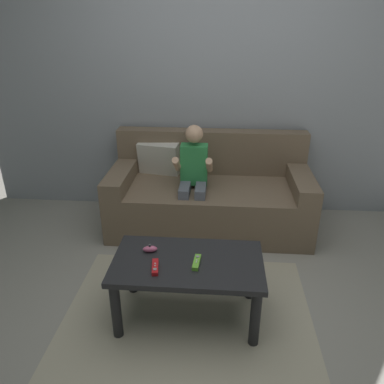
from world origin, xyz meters
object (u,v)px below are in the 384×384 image
(game_remote_red_near_edge, at_px, (155,267))
(couch, at_px, (209,195))
(person_seated_on_couch, at_px, (193,176))
(coffee_table, at_px, (188,270))
(nunchuk_pink, at_px, (150,249))
(game_remote_lime_far_corner, at_px, (197,262))

(game_remote_red_near_edge, bearing_deg, couch, 78.63)
(couch, height_order, person_seated_on_couch, person_seated_on_couch)
(person_seated_on_couch, height_order, coffee_table, person_seated_on_couch)
(person_seated_on_couch, bearing_deg, nunchuk_pink, -101.72)
(couch, height_order, nunchuk_pink, couch)
(nunchuk_pink, bearing_deg, couch, 74.06)
(couch, height_order, game_remote_red_near_edge, couch)
(game_remote_red_near_edge, bearing_deg, person_seated_on_couch, 83.08)
(nunchuk_pink, bearing_deg, game_remote_lime_far_corner, -19.57)
(couch, relative_size, game_remote_red_near_edge, 12.06)
(person_seated_on_couch, xyz_separation_m, game_remote_lime_far_corner, (0.10, -1.05, -0.11))
(coffee_table, bearing_deg, nunchuk_pink, 162.67)
(coffee_table, xyz_separation_m, game_remote_lime_far_corner, (0.06, -0.03, 0.08))
(coffee_table, bearing_deg, game_remote_lime_far_corner, -28.49)
(couch, distance_m, game_remote_red_near_edge, 1.33)
(game_remote_red_near_edge, height_order, nunchuk_pink, nunchuk_pink)
(person_seated_on_couch, distance_m, coffee_table, 1.04)
(coffee_table, relative_size, game_remote_red_near_edge, 6.27)
(coffee_table, distance_m, nunchuk_pink, 0.27)
(game_remote_red_near_edge, relative_size, game_remote_lime_far_corner, 1.01)
(couch, xyz_separation_m, game_remote_red_near_edge, (-0.26, -1.30, 0.14))
(game_remote_lime_far_corner, bearing_deg, coffee_table, 151.51)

